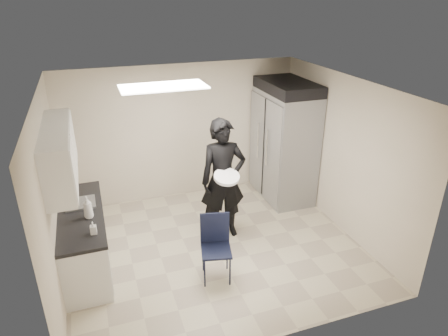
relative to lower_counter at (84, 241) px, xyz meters
name	(u,v)px	position (x,y,z in m)	size (l,w,h in m)	color
floor	(215,247)	(1.95, -0.20, -0.43)	(4.50, 4.50, 0.00)	#BDB394
ceiling	(213,87)	(1.95, -0.20, 2.17)	(4.50, 4.50, 0.00)	white
back_wall	(182,132)	(1.95, 1.80, 0.87)	(4.50, 4.50, 0.00)	beige
left_wall	(51,198)	(-0.30, -0.20, 0.87)	(4.00, 4.00, 0.00)	beige
right_wall	(343,155)	(4.20, -0.20, 0.87)	(4.00, 4.00, 0.00)	beige
ceiling_panel	(163,87)	(1.35, 0.20, 2.14)	(1.20, 0.60, 0.02)	white
lower_counter	(84,241)	(0.00, 0.00, 0.00)	(0.60, 1.90, 0.86)	silver
countertop	(80,214)	(0.00, 0.00, 0.46)	(0.64, 1.95, 0.05)	black
sink	(81,207)	(0.02, 0.25, 0.44)	(0.42, 0.40, 0.14)	gray
faucet	(65,200)	(-0.18, 0.25, 0.59)	(0.02, 0.02, 0.24)	silver
upper_cabinets	(59,154)	(-0.13, 0.00, 1.40)	(0.35, 1.80, 0.75)	silver
towel_dispenser	(59,141)	(-0.19, 1.15, 1.19)	(0.22, 0.30, 0.35)	black
notice_sticker_left	(53,200)	(-0.29, -0.10, 0.79)	(0.00, 0.12, 0.07)	yellow
notice_sticker_right	(54,196)	(-0.29, 0.10, 0.75)	(0.00, 0.12, 0.07)	yellow
commercial_fridge	(284,146)	(3.78, 1.07, 0.62)	(0.80, 1.35, 2.10)	gray
fridge_compressor	(288,87)	(3.78, 1.07, 1.77)	(0.80, 1.35, 0.20)	black
folding_chair	(216,251)	(1.74, -0.92, 0.04)	(0.42, 0.42, 0.93)	black
man_tuxedo	(223,180)	(2.21, 0.14, 0.58)	(0.74, 0.49, 2.02)	black
bucket_lid	(227,177)	(2.19, -0.11, 0.75)	(0.40, 0.40, 0.05)	white
soap_bottle_a	(88,207)	(0.13, -0.18, 0.64)	(0.13, 0.13, 0.33)	silver
soap_bottle_b	(93,228)	(0.17, -0.62, 0.57)	(0.08, 0.08, 0.17)	#AEB0BB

